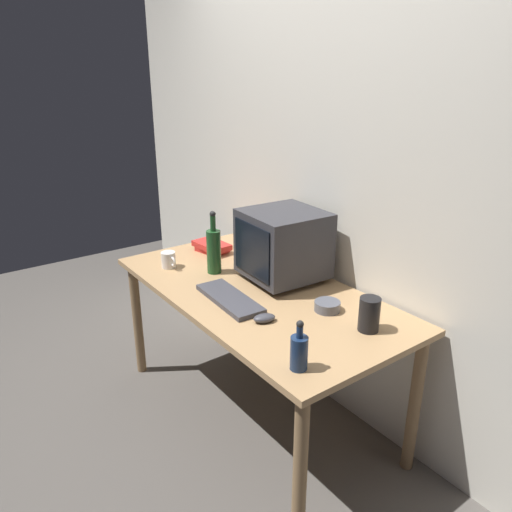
{
  "coord_description": "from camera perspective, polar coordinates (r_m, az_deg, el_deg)",
  "views": [
    {
      "loc": [
        1.82,
        -1.33,
        1.8
      ],
      "look_at": [
        0.0,
        0.0,
        0.93
      ],
      "focal_mm": 34.42,
      "sensor_mm": 36.0,
      "label": 1
    }
  ],
  "objects": [
    {
      "name": "metal_canister",
      "position": [
        2.14,
        13.02,
        -6.62
      ],
      "size": [
        0.09,
        0.09,
        0.15
      ],
      "primitive_type": "cylinder",
      "color": "black",
      "rests_on": "desk"
    },
    {
      "name": "book_stack",
      "position": [
        3.0,
        -5.14,
        1.09
      ],
      "size": [
        0.24,
        0.17,
        0.06
      ],
      "color": "red",
      "rests_on": "desk"
    },
    {
      "name": "computer_mouse",
      "position": [
        2.17,
        0.98,
        -7.22
      ],
      "size": [
        0.09,
        0.11,
        0.04
      ],
      "primitive_type": "ellipsoid",
      "rotation": [
        0.0,
        0.0,
        -0.31
      ],
      "color": "#3F3F47",
      "rests_on": "desk"
    },
    {
      "name": "crt_monitor",
      "position": [
        2.54,
        3.17,
        1.32
      ],
      "size": [
        0.4,
        0.41,
        0.37
      ],
      "color": "#333338",
      "rests_on": "desk"
    },
    {
      "name": "cd_spindle",
      "position": [
        2.29,
        8.28,
        -5.78
      ],
      "size": [
        0.12,
        0.12,
        0.04
      ],
      "primitive_type": "cylinder",
      "color": "#595B66",
      "rests_on": "desk"
    },
    {
      "name": "mug",
      "position": [
        2.78,
        -10.11,
        -0.44
      ],
      "size": [
        0.12,
        0.08,
        0.09
      ],
      "color": "white",
      "rests_on": "desk"
    },
    {
      "name": "back_wall",
      "position": [
        2.62,
        8.37,
        8.64
      ],
      "size": [
        4.0,
        0.08,
        2.5
      ],
      "primitive_type": "cube",
      "color": "silver",
      "rests_on": "ground"
    },
    {
      "name": "desk",
      "position": [
        2.53,
        0.0,
        -5.62
      ],
      "size": [
        1.63,
        0.81,
        0.75
      ],
      "color": "tan",
      "rests_on": "ground"
    },
    {
      "name": "ground_plane",
      "position": [
        2.89,
        0.0,
        -17.59
      ],
      "size": [
        6.0,
        6.0,
        0.0
      ],
      "primitive_type": "plane",
      "color": "#56514C"
    },
    {
      "name": "bottle_tall",
      "position": [
        2.65,
        -4.93,
        0.73
      ],
      "size": [
        0.08,
        0.08,
        0.35
      ],
      "color": "#1E4C23",
      "rests_on": "desk"
    },
    {
      "name": "bottle_short",
      "position": [
        1.84,
        5.02,
        -10.96
      ],
      "size": [
        0.07,
        0.07,
        0.2
      ],
      "color": "navy",
      "rests_on": "desk"
    },
    {
      "name": "keyboard",
      "position": [
        2.36,
        -3.08,
        -4.97
      ],
      "size": [
        0.43,
        0.17,
        0.02
      ],
      "primitive_type": "cube",
      "rotation": [
        0.0,
        0.0,
        -0.06
      ],
      "color": "#3F3F47",
      "rests_on": "desk"
    }
  ]
}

